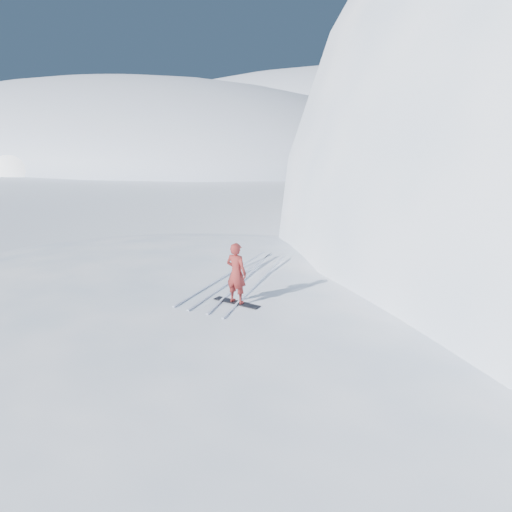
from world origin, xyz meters
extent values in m
plane|color=white|center=(0.00, 0.00, 0.00)|extent=(400.00, 400.00, 0.00)
ellipsoid|color=white|center=(1.00, 3.00, 0.00)|extent=(36.00, 28.00, 4.80)
ellipsoid|color=white|center=(-70.00, 60.00, 0.00)|extent=(120.00, 70.00, 28.00)
ellipsoid|color=white|center=(-40.00, 110.00, 0.00)|extent=(140.00, 90.00, 36.00)
ellipsoid|color=white|center=(-4.00, -2.00, 0.00)|extent=(6.00, 5.40, 0.80)
ellipsoid|color=white|center=(-2.00, 6.00, 0.00)|extent=(7.00, 6.30, 1.00)
ellipsoid|color=white|center=(7.00, 4.00, 0.00)|extent=(4.00, 3.60, 0.60)
cube|color=black|center=(0.28, 2.53, 2.41)|extent=(1.41, 0.27, 0.02)
imported|color=maroon|center=(0.28, 2.53, 3.26)|extent=(0.62, 0.41, 1.68)
ellipsoid|color=white|center=(-51.30, 30.23, 0.00)|extent=(9.45, 7.56, 6.62)
cube|color=silver|center=(-1.39, 4.36, 2.42)|extent=(0.82, 5.96, 0.04)
cube|color=silver|center=(-0.97, 4.36, 2.42)|extent=(0.97, 5.94, 0.04)
cube|color=silver|center=(-0.69, 4.36, 2.42)|extent=(1.60, 5.82, 0.04)
cube|color=silver|center=(-0.14, 4.36, 2.42)|extent=(1.51, 5.84, 0.04)
camera|label=1|loc=(7.55, -8.02, 7.44)|focal=35.00mm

